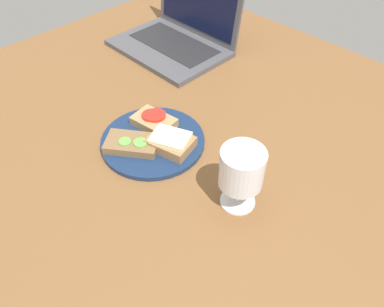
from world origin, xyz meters
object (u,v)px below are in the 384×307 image
(sandwich_with_cheese, at_px, (171,142))
(laptop, at_px, (179,32))
(plate, at_px, (153,141))
(wine_glass, at_px, (242,171))
(sandwich_with_tomato, at_px, (154,121))
(sandwich_with_cucumber, at_px, (132,144))

(sandwich_with_cheese, xyz_separation_m, laptop, (-0.34, 0.34, 0.02))
(plate, bearing_deg, wine_glass, 1.58)
(sandwich_with_cheese, relative_size, laptop, 0.32)
(sandwich_with_tomato, bearing_deg, laptop, 128.09)
(sandwich_with_tomato, height_order, wine_glass, wine_glass)
(sandwich_with_cucumber, xyz_separation_m, wine_glass, (0.26, 0.06, 0.07))
(sandwich_with_cheese, relative_size, sandwich_with_tomato, 1.04)
(sandwich_with_tomato, relative_size, wine_glass, 0.79)
(plate, height_order, wine_glass, wine_glass)
(laptop, bearing_deg, sandwich_with_tomato, -51.91)
(plate, xyz_separation_m, wine_glass, (0.25, 0.01, 0.08))
(sandwich_with_cheese, xyz_separation_m, sandwich_with_tomato, (-0.08, 0.02, -0.00))
(plate, relative_size, sandwich_with_cucumber, 1.78)
(plate, height_order, laptop, laptop)
(sandwich_with_tomato, distance_m, sandwich_with_cucumber, 0.09)
(sandwich_with_cheese, height_order, laptop, laptop)
(sandwich_with_cucumber, bearing_deg, wine_glass, 11.94)
(sandwich_with_tomato, xyz_separation_m, sandwich_with_cucumber, (0.02, -0.08, -0.00))
(wine_glass, distance_m, laptop, 0.64)
(sandwich_with_tomato, bearing_deg, plate, -44.89)
(plate, relative_size, wine_glass, 1.76)
(plate, relative_size, laptop, 0.70)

